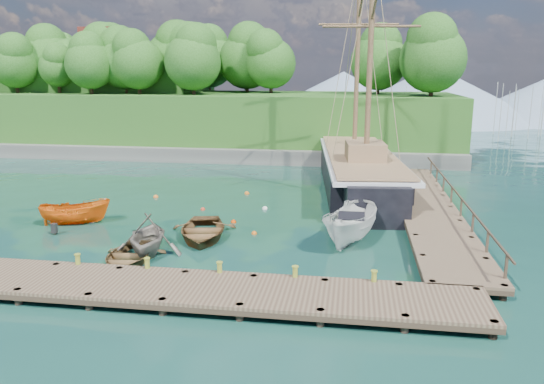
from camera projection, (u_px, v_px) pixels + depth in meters
The scene contains 24 objects.
ground at pixel (206, 243), 26.28m from camera, with size 160.00×160.00×0.00m, color #153D2D.
dock_near at pixel (210, 291), 19.63m from camera, with size 20.00×3.20×1.10m.
dock_east at pixel (427, 208), 31.21m from camera, with size 3.20×24.00×1.10m.
bollard_0 at pixel (79, 278), 21.96m from camera, with size 0.26×0.26×0.45m, color olive.
bollard_1 at pixel (148, 282), 21.52m from camera, with size 0.26×0.26×0.45m, color olive.
bollard_2 at pixel (220, 287), 21.07m from camera, with size 0.26×0.26×0.45m, color olive.
bollard_3 at pixel (295, 291), 20.63m from camera, with size 0.26×0.26×0.45m, color olive.
bollard_4 at pixel (373, 296), 20.18m from camera, with size 0.26×0.26×0.45m, color olive.
rowboat_0 at pixel (128, 262), 23.72m from camera, with size 2.84×3.98×0.82m, color brown.
rowboat_1 at pixel (148, 253), 24.94m from camera, with size 3.28×3.80×2.00m, color slate.
rowboat_2 at pixel (202, 238), 27.17m from camera, with size 3.43×4.80×0.99m, color brown.
motorboat_orange at pixel (76, 224), 29.60m from camera, with size 1.44×3.82×1.48m, color orange.
cabin_boat_white at pixel (351, 243), 26.29m from camera, with size 1.98×5.27×2.04m, color silver.
schooner at pixel (359, 172), 38.48m from camera, with size 6.88×27.38×20.03m.
mooring_buoy_0 at pixel (92, 223), 29.86m from camera, with size 0.27×0.27×0.27m, color silver.
mooring_buoy_1 at pixel (203, 210), 32.55m from camera, with size 0.28×0.28×0.28m, color red.
mooring_buoy_2 at pixel (234, 223), 29.85m from camera, with size 0.30×0.30×0.30m, color #EE3E00.
mooring_buoy_3 at pixel (265, 209), 32.70m from camera, with size 0.34×0.34×0.34m, color white.
mooring_buoy_4 at pixel (156, 197), 35.69m from camera, with size 0.34×0.34×0.34m, color orange.
mooring_buoy_5 at pixel (247, 194), 36.69m from camera, with size 0.34×0.34×0.34m, color orange.
mooring_buoy_6 at pixel (106, 201), 34.76m from camera, with size 0.32×0.32×0.32m, color white.
mooring_buoy_7 at pixel (254, 234), 27.78m from camera, with size 0.30×0.30×0.30m, color #D15B12.
headland at pixel (168, 97), 57.13m from camera, with size 51.00×19.31×12.90m.
distant_ridge at pixel (339, 93), 92.04m from camera, with size 117.00×40.00×10.00m.
Camera 1 is at (7.04, -24.23, 8.44)m, focal length 35.00 mm.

